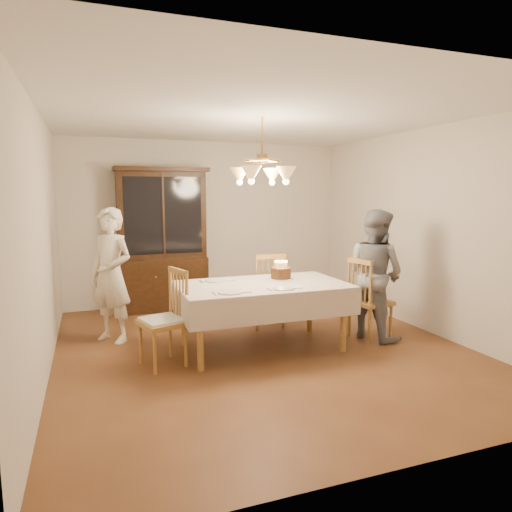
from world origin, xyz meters
name	(u,v)px	position (x,y,z in m)	size (l,w,h in m)	color
ground	(262,348)	(0.00, 0.00, 0.00)	(5.00, 5.00, 0.00)	#583119
room_shell	(262,211)	(0.00, 0.00, 1.58)	(5.00, 5.00, 5.00)	white
dining_table	(262,290)	(0.00, 0.00, 0.68)	(1.90, 1.10, 0.76)	olive
china_hutch	(163,242)	(-0.77, 2.25, 1.04)	(1.38, 0.54, 2.16)	black
chair_far_side	(267,294)	(0.38, 0.81, 0.44)	(0.48, 0.46, 1.00)	olive
chair_left_end	(163,323)	(-1.14, -0.14, 0.45)	(0.53, 0.54, 1.00)	olive
chair_right_end	(370,303)	(1.38, -0.09, 0.44)	(0.49, 0.50, 1.00)	olive
elderly_woman	(111,275)	(-1.60, 0.87, 0.81)	(0.59, 0.39, 1.61)	white
adult_in_grey	(375,274)	(1.45, -0.08, 0.79)	(0.77, 0.60, 1.59)	slate
birthday_cake	(281,274)	(0.30, 0.16, 0.83)	(0.30, 0.30, 0.23)	white
place_setting_near_left	(232,292)	(-0.47, -0.35, 0.77)	(0.40, 0.25, 0.02)	white
place_setting_near_right	(285,288)	(0.13, -0.35, 0.77)	(0.38, 0.23, 0.02)	white
place_setting_far_left	(217,280)	(-0.44, 0.33, 0.77)	(0.40, 0.25, 0.02)	white
chandelier	(262,175)	(0.00, 0.00, 1.98)	(0.62, 0.62, 0.73)	#BF8C3F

